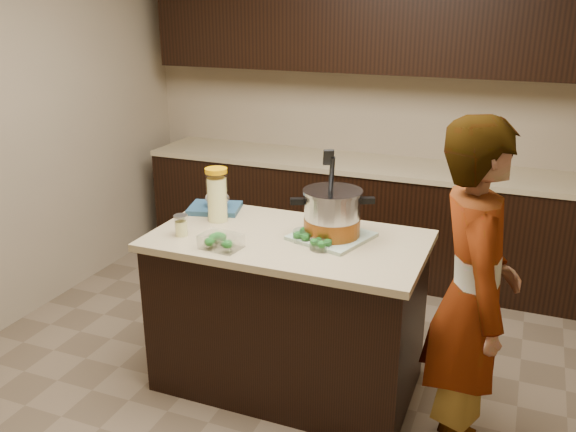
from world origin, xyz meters
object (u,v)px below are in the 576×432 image
object	(u,v)px
island	(288,312)
lemonade_pitcher	(217,197)
stock_pot	(332,216)
person	(472,300)

from	to	relation	value
island	lemonade_pitcher	size ratio (longest dim) A/B	4.81
stock_pot	island	bearing A→B (deg)	174.52
stock_pot	lemonade_pitcher	bearing A→B (deg)	154.22
stock_pot	lemonade_pitcher	size ratio (longest dim) A/B	1.47
stock_pot	lemonade_pitcher	world-z (taller)	stock_pot
island	stock_pot	bearing A→B (deg)	18.69
stock_pot	person	distance (m)	0.84
person	stock_pot	bearing A→B (deg)	52.75
lemonade_pitcher	stock_pot	bearing A→B (deg)	-1.61
stock_pot	lemonade_pitcher	distance (m)	0.69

